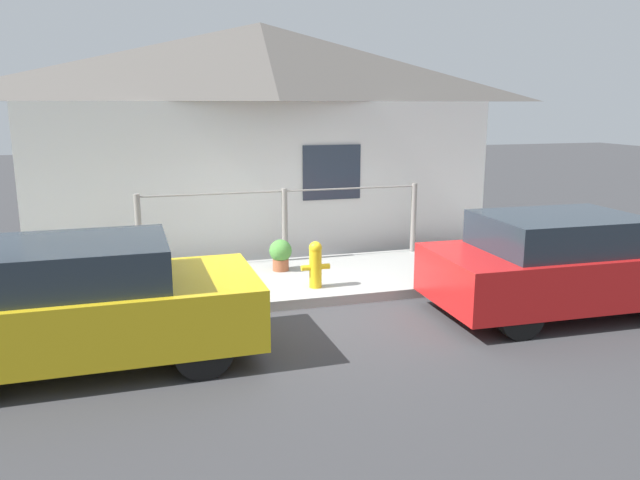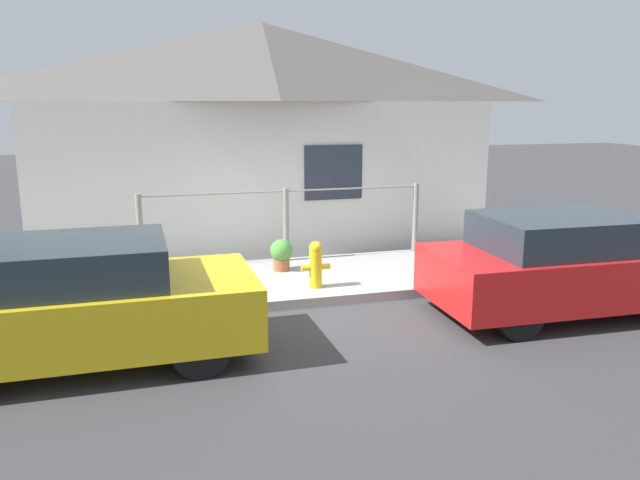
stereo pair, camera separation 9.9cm
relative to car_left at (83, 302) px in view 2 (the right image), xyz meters
name	(u,v)px [view 2 (the right image)]	position (x,y,z in m)	size (l,w,h in m)	color
ground_plane	(321,307)	(3.00, 1.11, -0.69)	(60.00, 60.00, 0.00)	#38383A
sidewalk	(301,280)	(3.00, 2.29, -0.62)	(24.00, 2.36, 0.14)	#9E9E99
house	(264,73)	(3.01, 5.02, 2.66)	(8.89, 2.23, 4.27)	white
fence	(286,221)	(3.00, 3.31, 0.14)	(4.90, 0.10, 1.25)	gray
car_left	(83,302)	(0.00, 0.00, 0.00)	(3.66, 1.77, 1.37)	gold
car_right	(564,264)	(6.09, 0.00, -0.01)	(3.73, 1.79, 1.35)	red
fire_hydrant	(316,263)	(3.06, 1.61, -0.19)	(0.43, 0.19, 0.69)	yellow
potted_plant_near_hydrant	(281,253)	(2.78, 2.68, -0.27)	(0.36, 0.36, 0.51)	#9E5638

